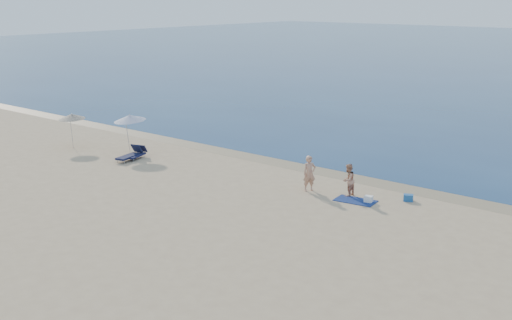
{
  "coord_description": "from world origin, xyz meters",
  "views": [
    {
      "loc": [
        19.56,
        -8.52,
        9.23
      ],
      "look_at": [
        -0.66,
        16.0,
        1.0
      ],
      "focal_mm": 45.0,
      "sensor_mm": 36.0,
      "label": 1
    }
  ],
  "objects_px": {
    "person_right": "(348,180)",
    "umbrella_near": "(130,118)",
    "person_left": "(309,174)",
    "blue_cooler": "(408,198)"
  },
  "relations": [
    {
      "from": "person_right",
      "to": "umbrella_near",
      "type": "distance_m",
      "value": 14.57
    },
    {
      "from": "person_left",
      "to": "person_right",
      "type": "height_order",
      "value": "person_left"
    },
    {
      "from": "person_right",
      "to": "blue_cooler",
      "type": "distance_m",
      "value": 2.86
    },
    {
      "from": "person_right",
      "to": "person_left",
      "type": "bearing_deg",
      "value": -76.08
    },
    {
      "from": "blue_cooler",
      "to": "person_right",
      "type": "bearing_deg",
      "value": 179.13
    },
    {
      "from": "person_right",
      "to": "umbrella_near",
      "type": "relative_size",
      "value": 0.63
    },
    {
      "from": "person_left",
      "to": "umbrella_near",
      "type": "height_order",
      "value": "umbrella_near"
    },
    {
      "from": "blue_cooler",
      "to": "umbrella_near",
      "type": "bearing_deg",
      "value": 162.57
    },
    {
      "from": "person_left",
      "to": "blue_cooler",
      "type": "bearing_deg",
      "value": -37.75
    },
    {
      "from": "person_left",
      "to": "umbrella_near",
      "type": "distance_m",
      "value": 12.67
    }
  ]
}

